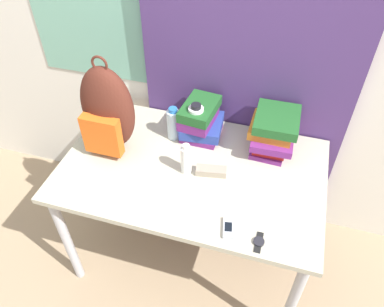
{
  "coord_description": "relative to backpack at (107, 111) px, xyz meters",
  "views": [
    {
      "loc": [
        0.38,
        -0.85,
        2.12
      ],
      "look_at": [
        0.0,
        0.41,
        0.86
      ],
      "focal_mm": 35.0,
      "sensor_mm": 36.0,
      "label": 1
    }
  ],
  "objects": [
    {
      "name": "sports_bottle",
      "position": [
        0.41,
        0.17,
        -0.11
      ],
      "size": [
        0.08,
        0.08,
        0.24
      ],
      "color": "white",
      "rests_on": "desk"
    },
    {
      "name": "wall_back",
      "position": [
        0.45,
        0.45,
        0.26
      ],
      "size": [
        6.0,
        0.06,
        2.5
      ],
      "color": "silver",
      "rests_on": "ground_plane"
    },
    {
      "name": "desk",
      "position": [
        0.45,
        -0.04,
        -0.31
      ],
      "size": [
        1.32,
        0.83,
        0.76
      ],
      "color": "#B7B299",
      "rests_on": "ground_plane"
    },
    {
      "name": "wristwatch",
      "position": [
        0.85,
        -0.38,
        -0.22
      ],
      "size": [
        0.05,
        0.1,
        0.01
      ],
      "color": "black",
      "rests_on": "desk"
    },
    {
      "name": "book_stack_center",
      "position": [
        0.81,
        0.22,
        -0.12
      ],
      "size": [
        0.24,
        0.29,
        0.21
      ],
      "color": "#6B2370",
      "rests_on": "desk"
    },
    {
      "name": "sunglasses_case",
      "position": [
        0.56,
        -0.05,
        -0.21
      ],
      "size": [
        0.16,
        0.08,
        0.04
      ],
      "color": "gray",
      "rests_on": "desk"
    },
    {
      "name": "curtain_blue",
      "position": [
        0.62,
        0.4,
        0.26
      ],
      "size": [
        1.13,
        0.04,
        2.5
      ],
      "color": "#4C336B",
      "rests_on": "ground_plane"
    },
    {
      "name": "water_bottle",
      "position": [
        0.29,
        0.16,
        -0.14
      ],
      "size": [
        0.07,
        0.07,
        0.19
      ],
      "color": "silver",
      "rests_on": "desk"
    },
    {
      "name": "book_stack_left",
      "position": [
        0.42,
        0.22,
        -0.13
      ],
      "size": [
        0.23,
        0.26,
        0.2
      ],
      "color": "#6B2370",
      "rests_on": "desk"
    },
    {
      "name": "backpack",
      "position": [
        0.0,
        0.0,
        0.0
      ],
      "size": [
        0.28,
        0.21,
        0.53
      ],
      "color": "#512319",
      "rests_on": "desk"
    },
    {
      "name": "sunscreen_bottle",
      "position": [
        0.43,
        -0.07,
        -0.15
      ],
      "size": [
        0.05,
        0.05,
        0.18
      ],
      "color": "white",
      "rests_on": "desk"
    },
    {
      "name": "cell_phone",
      "position": [
        0.71,
        -0.35,
        -0.22
      ],
      "size": [
        0.07,
        0.11,
        0.02
      ],
      "color": "#B7BCC6",
      "rests_on": "desk"
    }
  ]
}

